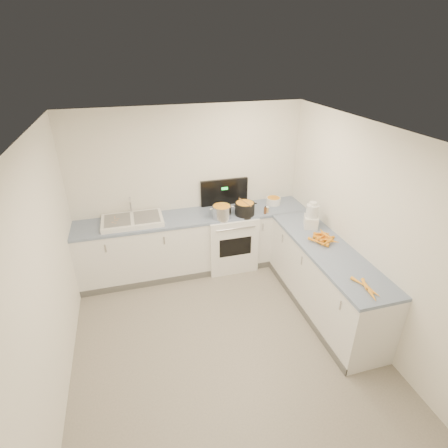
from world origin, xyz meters
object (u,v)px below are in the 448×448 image
object	(u,v)px
steel_pot	(222,212)
black_pot	(245,209)
mixing_bowl	(273,201)
extract_bottle	(265,211)
sink	(132,220)
stove	(229,238)
spice_jar	(267,210)
food_processor	(312,216)

from	to	relation	value
steel_pot	black_pot	world-z (taller)	black_pot
mixing_bowl	black_pot	bearing A→B (deg)	-156.47
steel_pot	mixing_bowl	distance (m)	0.97
black_pot	extract_bottle	distance (m)	0.31
sink	mixing_bowl	xyz separation A→B (m)	(2.21, 0.07, 0.02)
sink	black_pot	bearing A→B (deg)	-6.02
stove	steel_pot	distance (m)	0.60
spice_jar	food_processor	xyz separation A→B (m)	(0.41, -0.61, 0.12)
black_pot	spice_jar	distance (m)	0.36
stove	steel_pot	size ratio (longest dim) A/B	4.80
mixing_bowl	food_processor	world-z (taller)	food_processor
steel_pot	black_pot	size ratio (longest dim) A/B	0.96
stove	mixing_bowl	bearing A→B (deg)	6.75
stove	extract_bottle	bearing A→B (deg)	-23.36
mixing_bowl	extract_bottle	distance (m)	0.40
stove	food_processor	xyz separation A→B (m)	(0.96, -0.79, 0.63)
extract_bottle	food_processor	distance (m)	0.74
mixing_bowl	steel_pot	bearing A→B (deg)	-164.60
sink	food_processor	world-z (taller)	food_processor
extract_bottle	spice_jar	distance (m)	0.06
black_pot	mixing_bowl	bearing A→B (deg)	23.53
spice_jar	food_processor	world-z (taller)	food_processor
steel_pot	black_pot	distance (m)	0.36
sink	food_processor	distance (m)	2.54
stove	spice_jar	bearing A→B (deg)	-18.48
black_pot	food_processor	bearing A→B (deg)	-39.68
sink	extract_bottle	distance (m)	1.96
black_pot	food_processor	distance (m)	1.00
sink	mixing_bowl	size ratio (longest dim) A/B	3.71
sink	spice_jar	world-z (taller)	sink
steel_pot	extract_bottle	world-z (taller)	steel_pot
stove	black_pot	distance (m)	0.60
sink	mixing_bowl	distance (m)	2.21
sink	mixing_bowl	bearing A→B (deg)	1.93
extract_bottle	spice_jar	world-z (taller)	extract_bottle
extract_bottle	stove	bearing A→B (deg)	156.64
stove	food_processor	bearing A→B (deg)	-39.58
steel_pot	food_processor	size ratio (longest dim) A/B	0.75
black_pot	sink	bearing A→B (deg)	173.98
black_pot	food_processor	xyz separation A→B (m)	(0.76, -0.63, 0.08)
black_pot	steel_pot	bearing A→B (deg)	-178.68
stove	black_pot	bearing A→B (deg)	-39.16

